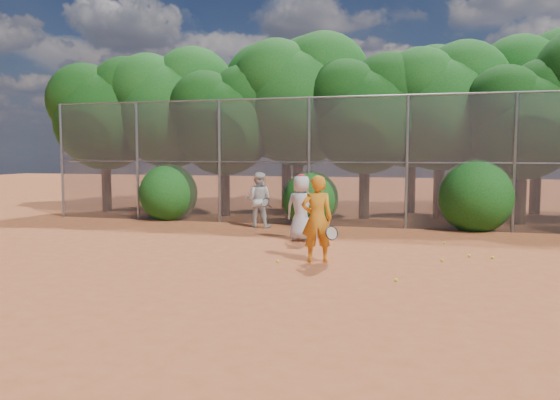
% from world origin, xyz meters
% --- Properties ---
extents(ground, '(80.00, 80.00, 0.00)m').
position_xyz_m(ground, '(0.00, 0.00, 0.00)').
color(ground, '#AC4E26').
rests_on(ground, ground).
extents(fence_back, '(20.05, 0.09, 4.03)m').
position_xyz_m(fence_back, '(-0.12, 6.00, 2.05)').
color(fence_back, gray).
rests_on(fence_back, ground).
extents(tree_0, '(4.38, 3.81, 6.00)m').
position_xyz_m(tree_0, '(-9.44, 8.04, 3.93)').
color(tree_0, black).
rests_on(tree_0, ground).
extents(tree_1, '(4.64, 4.03, 6.35)m').
position_xyz_m(tree_1, '(-6.94, 8.54, 4.16)').
color(tree_1, black).
rests_on(tree_1, ground).
extents(tree_2, '(3.99, 3.47, 5.47)m').
position_xyz_m(tree_2, '(-4.45, 7.83, 3.58)').
color(tree_2, black).
rests_on(tree_2, ground).
extents(tree_3, '(4.89, 4.26, 6.70)m').
position_xyz_m(tree_3, '(-1.94, 8.84, 4.40)').
color(tree_3, black).
rests_on(tree_3, ground).
extents(tree_4, '(4.19, 3.64, 5.73)m').
position_xyz_m(tree_4, '(0.55, 8.24, 3.76)').
color(tree_4, black).
rests_on(tree_4, ground).
extents(tree_5, '(4.51, 3.92, 6.17)m').
position_xyz_m(tree_5, '(3.06, 9.04, 4.05)').
color(tree_5, black).
rests_on(tree_5, ground).
extents(tree_6, '(3.86, 3.36, 5.29)m').
position_xyz_m(tree_6, '(5.55, 8.03, 3.47)').
color(tree_6, black).
rests_on(tree_6, ground).
extents(tree_9, '(4.83, 4.20, 6.62)m').
position_xyz_m(tree_9, '(-7.94, 10.84, 4.34)').
color(tree_9, black).
rests_on(tree_9, ground).
extents(tree_10, '(5.15, 4.48, 7.06)m').
position_xyz_m(tree_10, '(-2.93, 11.05, 4.63)').
color(tree_10, black).
rests_on(tree_10, ground).
extents(tree_11, '(4.64, 4.03, 6.35)m').
position_xyz_m(tree_11, '(2.06, 10.64, 4.16)').
color(tree_11, black).
rests_on(tree_11, ground).
extents(tree_12, '(5.02, 4.37, 6.88)m').
position_xyz_m(tree_12, '(6.56, 11.24, 4.51)').
color(tree_12, black).
rests_on(tree_12, ground).
extents(bush_0, '(2.00, 2.00, 2.00)m').
position_xyz_m(bush_0, '(-6.00, 6.30, 1.00)').
color(bush_0, '#124912').
rests_on(bush_0, ground).
extents(bush_1, '(1.80, 1.80, 1.80)m').
position_xyz_m(bush_1, '(-1.00, 6.30, 0.90)').
color(bush_1, '#124912').
rests_on(bush_1, ground).
extents(bush_2, '(2.20, 2.20, 2.20)m').
position_xyz_m(bush_2, '(4.00, 6.30, 1.10)').
color(bush_2, '#124912').
rests_on(bush_2, ground).
extents(player_yellow, '(0.88, 0.65, 1.83)m').
position_xyz_m(player_yellow, '(0.37, 0.40, 0.91)').
color(player_yellow, orange).
rests_on(player_yellow, ground).
extents(player_teen, '(0.91, 0.66, 1.75)m').
position_xyz_m(player_teen, '(-0.55, 2.97, 0.87)').
color(player_teen, silver).
rests_on(player_teen, ground).
extents(player_white, '(0.89, 0.76, 1.70)m').
position_xyz_m(player_white, '(-2.40, 5.16, 0.85)').
color(player_white, silver).
rests_on(player_white, ground).
extents(ball_0, '(0.07, 0.07, 0.07)m').
position_xyz_m(ball_0, '(2.93, 1.05, 0.03)').
color(ball_0, '#D5E82A').
rests_on(ball_0, ground).
extents(ball_1, '(0.07, 0.07, 0.07)m').
position_xyz_m(ball_1, '(3.99, 1.64, 0.03)').
color(ball_1, '#D5E82A').
rests_on(ball_1, ground).
extents(ball_2, '(0.07, 0.07, 0.07)m').
position_xyz_m(ball_2, '(2.09, -1.03, 0.03)').
color(ball_2, '#D5E82A').
rests_on(ball_2, ground).
extents(ball_3, '(0.07, 0.07, 0.07)m').
position_xyz_m(ball_3, '(3.53, 1.73, 0.03)').
color(ball_3, '#D5E82A').
rests_on(ball_3, ground).
extents(ball_4, '(0.07, 0.07, 0.07)m').
position_xyz_m(ball_4, '(-0.39, 0.05, 0.03)').
color(ball_4, '#D5E82A').
rests_on(ball_4, ground).
extents(ball_5, '(0.07, 0.07, 0.07)m').
position_xyz_m(ball_5, '(3.05, 3.37, 0.03)').
color(ball_5, '#D5E82A').
rests_on(ball_5, ground).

